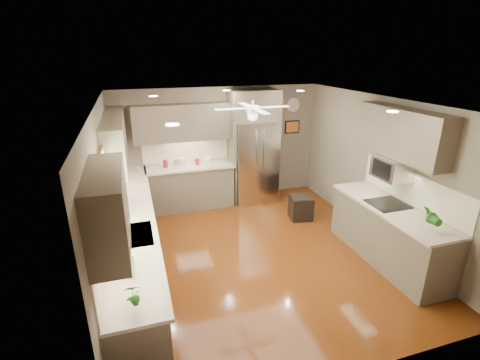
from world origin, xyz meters
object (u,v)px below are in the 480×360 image
canister_d (197,162)px  paper_towel (130,265)px  potted_plant_right (432,217)px  canister_a (165,164)px  bowl (208,162)px  potted_plant_left (132,294)px  refrigerator (254,149)px  microwave (392,168)px  canister_c (182,162)px  stool (301,207)px  soap_bottle (121,210)px  canister_b (176,163)px

canister_d → paper_towel: (-1.42, -3.63, 0.08)m
canister_d → paper_towel: paper_towel is taller
canister_d → potted_plant_right: (2.45, -3.75, 0.12)m
potted_plant_right → paper_towel: (-3.87, 0.11, -0.04)m
canister_a → bowl: bearing=1.5°
potted_plant_right → paper_towel: bearing=178.3°
potted_plant_left → paper_towel: 0.50m
canister_d → paper_towel: 3.90m
bowl → paper_towel: paper_towel is taller
bowl → refrigerator: refrigerator is taller
potted_plant_left → potted_plant_right: potted_plant_right is taller
potted_plant_left → microwave: bearing=19.1°
canister_a → canister_d: bearing=-0.8°
canister_c → stool: bearing=-30.2°
canister_c → stool: (2.16, -1.26, -0.79)m
canister_c → bowl: (0.55, 0.01, -0.06)m
soap_bottle → canister_d: bearing=54.0°
canister_d → stool: size_ratio=0.27×
bowl → stool: (1.61, -1.27, -0.73)m
canister_b → canister_c: canister_c is taller
canister_d → soap_bottle: (-1.51, -2.08, 0.03)m
canister_c → microwave: bearing=-43.7°
refrigerator → stool: size_ratio=4.97×
microwave → stool: bearing=115.9°
canister_a → bowl: (0.89, 0.02, -0.05)m
canister_b → potted_plant_right: 4.74m
potted_plant_left → microwave: size_ratio=0.52×
soap_bottle → refrigerator: size_ratio=0.08×
microwave → paper_towel: 4.11m
canister_c → bowl: canister_c is taller
canister_a → paper_towel: size_ratio=0.56×
canister_d → microwave: (2.58, -2.76, 0.48)m
canister_b → soap_bottle: size_ratio=0.83×
microwave → potted_plant_right: bearing=-97.3°
canister_c → canister_a: bearing=-178.5°
canister_b → stool: bearing=-28.6°
canister_c → canister_b: bearing=-174.2°
canister_a → canister_c: bearing=1.5°
paper_towel → microwave: bearing=12.4°
canister_a → potted_plant_right: size_ratio=0.42×
canister_d → potted_plant_left: size_ratio=0.47×
canister_c → potted_plant_left: bearing=-104.6°
canister_a → microwave: bearing=-40.5°
potted_plant_left → soap_bottle: bearing=93.1°
canister_a → canister_b: (0.22, -0.00, -0.01)m
canister_c → paper_towel: 3.81m
refrigerator → microwave: 3.03m
canister_c → microwave: size_ratio=0.30×
potted_plant_right → microwave: 1.06m
canister_a → potted_plant_right: 4.88m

